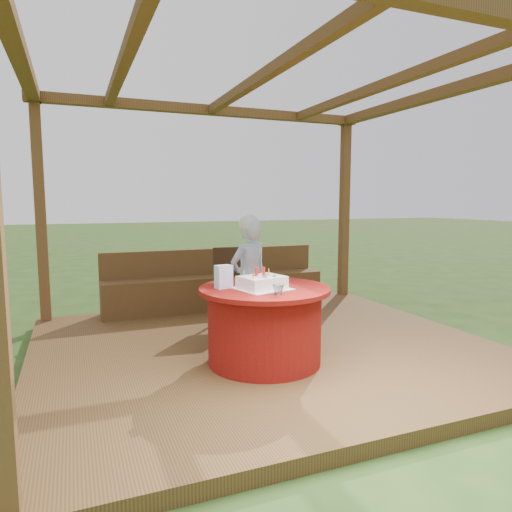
{
  "coord_description": "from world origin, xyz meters",
  "views": [
    {
      "loc": [
        -1.78,
        -4.17,
        1.58
      ],
      "look_at": [
        0.0,
        0.25,
        1.0
      ],
      "focal_mm": 32.0,
      "sensor_mm": 36.0,
      "label": 1
    }
  ],
  "objects_px": {
    "drinking_glass": "(278,290)",
    "chair": "(234,281)",
    "table": "(264,324)",
    "birthday_cake": "(262,282)",
    "gift_bag": "(224,277)",
    "elderly_woman": "(249,277)",
    "bench": "(216,289)"
  },
  "relations": [
    {
      "from": "bench",
      "to": "gift_bag",
      "type": "bearing_deg",
      "value": -105.04
    },
    {
      "from": "bench",
      "to": "chair",
      "type": "distance_m",
      "value": 0.9
    },
    {
      "from": "chair",
      "to": "drinking_glass",
      "type": "distance_m",
      "value": 1.72
    },
    {
      "from": "bench",
      "to": "drinking_glass",
      "type": "distance_m",
      "value": 2.61
    },
    {
      "from": "elderly_woman",
      "to": "drinking_glass",
      "type": "relative_size",
      "value": 14.32
    },
    {
      "from": "drinking_glass",
      "to": "chair",
      "type": "bearing_deg",
      "value": 83.04
    },
    {
      "from": "table",
      "to": "birthday_cake",
      "type": "height_order",
      "value": "birthday_cake"
    },
    {
      "from": "bench",
      "to": "chair",
      "type": "bearing_deg",
      "value": -92.35
    },
    {
      "from": "bench",
      "to": "table",
      "type": "relative_size",
      "value": 2.57
    },
    {
      "from": "elderly_woman",
      "to": "birthday_cake",
      "type": "xyz_separation_m",
      "value": [
        -0.19,
        -0.8,
        0.08
      ]
    },
    {
      "from": "gift_bag",
      "to": "drinking_glass",
      "type": "xyz_separation_m",
      "value": [
        0.33,
        -0.44,
        -0.06
      ]
    },
    {
      "from": "elderly_woman",
      "to": "drinking_glass",
      "type": "xyz_separation_m",
      "value": [
        -0.16,
        -1.09,
        0.07
      ]
    },
    {
      "from": "birthday_cake",
      "to": "drinking_glass",
      "type": "distance_m",
      "value": 0.29
    },
    {
      "from": "bench",
      "to": "elderly_woman",
      "type": "xyz_separation_m",
      "value": [
        -0.08,
        -1.47,
        0.4
      ]
    },
    {
      "from": "table",
      "to": "drinking_glass",
      "type": "height_order",
      "value": "drinking_glass"
    },
    {
      "from": "table",
      "to": "birthday_cake",
      "type": "bearing_deg",
      "value": -130.25
    },
    {
      "from": "birthday_cake",
      "to": "gift_bag",
      "type": "relative_size",
      "value": 2.5
    },
    {
      "from": "elderly_woman",
      "to": "chair",
      "type": "bearing_deg",
      "value": 85.69
    },
    {
      "from": "bench",
      "to": "chair",
      "type": "relative_size",
      "value": 3.31
    },
    {
      "from": "gift_bag",
      "to": "bench",
      "type": "bearing_deg",
      "value": 62.45
    },
    {
      "from": "bench",
      "to": "elderly_woman",
      "type": "distance_m",
      "value": 1.53
    },
    {
      "from": "bench",
      "to": "drinking_glass",
      "type": "bearing_deg",
      "value": -95.41
    },
    {
      "from": "birthday_cake",
      "to": "drinking_glass",
      "type": "bearing_deg",
      "value": -85.08
    },
    {
      "from": "elderly_woman",
      "to": "gift_bag",
      "type": "relative_size",
      "value": 6.48
    },
    {
      "from": "table",
      "to": "gift_bag",
      "type": "bearing_deg",
      "value": 165.03
    },
    {
      "from": "gift_bag",
      "to": "drinking_glass",
      "type": "relative_size",
      "value": 2.21
    },
    {
      "from": "table",
      "to": "chair",
      "type": "bearing_deg",
      "value": 82.34
    },
    {
      "from": "elderly_woman",
      "to": "birthday_cake",
      "type": "height_order",
      "value": "elderly_woman"
    },
    {
      "from": "gift_bag",
      "to": "birthday_cake",
      "type": "bearing_deg",
      "value": -39.62
    },
    {
      "from": "table",
      "to": "chair",
      "type": "distance_m",
      "value": 1.37
    },
    {
      "from": "bench",
      "to": "birthday_cake",
      "type": "bearing_deg",
      "value": -96.72
    },
    {
      "from": "birthday_cake",
      "to": "gift_bag",
      "type": "xyz_separation_m",
      "value": [
        -0.3,
        0.15,
        0.05
      ]
    }
  ]
}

